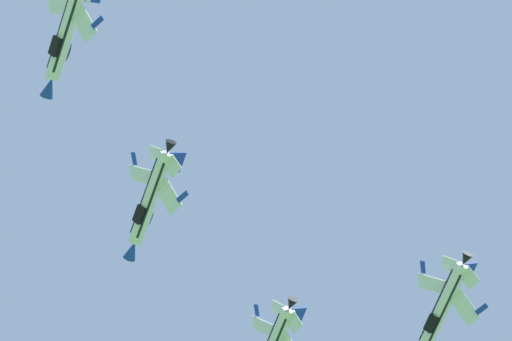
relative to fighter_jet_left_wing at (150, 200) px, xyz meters
name	(u,v)px	position (x,y,z in m)	size (l,w,h in m)	color
fighter_jet_left_wing	(150,200)	(0.00, 0.00, 0.00)	(8.12, 15.59, 7.28)	white
fighter_jet_right_wing	(442,309)	(35.67, -11.09, -2.58)	(8.04, 15.59, 7.44)	white
fighter_jet_left_outer	(67,31)	(-19.41, -11.02, -0.84)	(7.99, 15.59, 7.54)	white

